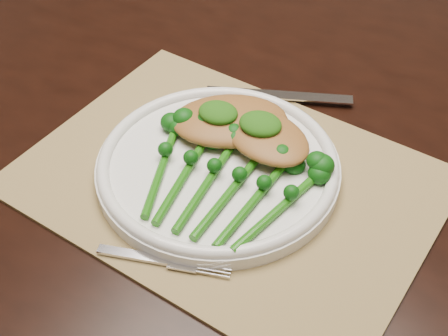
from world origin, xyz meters
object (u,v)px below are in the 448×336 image
at_px(broccolini_bundle, 218,189).
at_px(placemat, 228,181).
at_px(dining_table, 222,262).
at_px(chicken_fillet_left, 230,121).
at_px(dinner_plate, 218,165).

bearing_deg(broccolini_bundle, placemat, 97.27).
xyz_separation_m(dining_table, broccolini_bundle, (0.08, -0.19, 0.40)).
bearing_deg(dining_table, placemat, -59.08).
bearing_deg(placemat, dining_table, 126.95).
relative_size(placemat, chicken_fillet_left, 3.28).
bearing_deg(dining_table, chicken_fillet_left, -55.63).
distance_m(placemat, chicken_fillet_left, 0.08).
distance_m(placemat, dinner_plate, 0.02).
bearing_deg(chicken_fillet_left, broccolini_bundle, -100.89).
xyz_separation_m(chicken_fillet_left, broccolini_bundle, (0.03, -0.10, -0.01)).
relative_size(placemat, broccolini_bundle, 2.46).
bearing_deg(dinner_plate, placemat, -16.03).
distance_m(placemat, broccolini_bundle, 0.05).
height_order(placemat, broccolini_bundle, broccolini_bundle).
distance_m(dining_table, placemat, 0.41).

